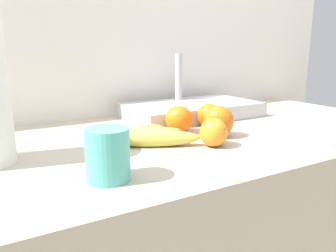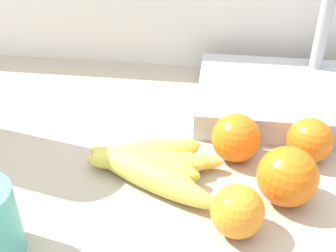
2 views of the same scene
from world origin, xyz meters
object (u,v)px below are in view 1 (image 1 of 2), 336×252
(sink_basin, at_px, (192,109))
(mug, at_px, (108,154))
(orange_right, at_px, (218,121))
(orange_front, at_px, (179,119))
(orange_back_left, at_px, (214,133))
(orange_center, at_px, (209,116))
(banana_bunch, at_px, (146,136))

(sink_basin, relative_size, mug, 4.69)
(orange_right, xyz_separation_m, sink_basin, (0.09, 0.25, -0.02))
(orange_front, xyz_separation_m, sink_basin, (0.15, 0.16, -0.01))
(orange_front, xyz_separation_m, mug, (-0.29, -0.22, 0.01))
(orange_back_left, distance_m, mug, 0.30)
(sink_basin, bearing_deg, orange_center, -105.54)
(banana_bunch, distance_m, orange_center, 0.25)
(orange_right, xyz_separation_m, mug, (-0.35, -0.14, 0.01))
(orange_center, bearing_deg, mug, -149.47)
(orange_center, relative_size, orange_back_left, 1.04)
(orange_front, bearing_deg, banana_bunch, -156.02)
(banana_bunch, bearing_deg, orange_front, 23.98)
(orange_center, bearing_deg, banana_bunch, -164.00)
(orange_center, distance_m, mug, 0.46)
(orange_right, height_order, sink_basin, sink_basin)
(orange_right, bearing_deg, orange_back_left, -134.95)
(orange_center, height_order, mug, mug)
(orange_right, height_order, mug, mug)
(banana_bunch, xyz_separation_m, orange_center, (0.24, 0.07, 0.01))
(orange_front, bearing_deg, orange_back_left, -89.49)
(mug, bearing_deg, orange_back_left, 13.96)
(banana_bunch, xyz_separation_m, sink_basin, (0.28, 0.22, 0.01))
(orange_front, height_order, mug, mug)
(banana_bunch, height_order, orange_center, orange_center)
(banana_bunch, relative_size, orange_front, 2.84)
(banana_bunch, relative_size, orange_back_left, 3.18)
(orange_back_left, xyz_separation_m, sink_basin, (0.15, 0.31, -0.01))
(orange_back_left, height_order, sink_basin, sink_basin)
(orange_front, height_order, orange_back_left, orange_front)
(orange_back_left, distance_m, sink_basin, 0.35)
(banana_bunch, distance_m, orange_back_left, 0.16)
(orange_right, distance_m, sink_basin, 0.26)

